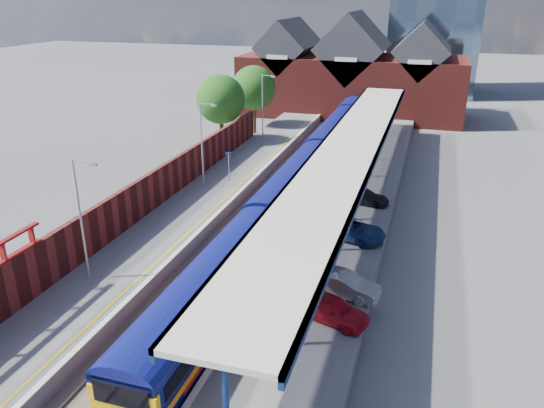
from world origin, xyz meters
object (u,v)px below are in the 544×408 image
Objects in this scene: parked_car_silver at (343,285)px; parked_car_red at (331,308)px; train at (317,156)px; parked_car_dark at (363,196)px; parked_car_blue at (350,229)px; lamp_post_d at (264,103)px; lamp_post_b at (82,213)px; platform_sign at (229,161)px; lamp_post_c at (203,139)px.

parked_car_red is at bearing -174.27° from parked_car_silver.
train is 17.04× the size of parked_car_red.
parked_car_dark is (-0.80, 13.67, -0.09)m from parked_car_silver.
parked_car_silver is 7.24m from parked_car_blue.
lamp_post_d is at bearing 47.93° from parked_car_blue.
lamp_post_b reaches higher than platform_sign.
lamp_post_b is at bearing 148.25° from parked_car_dark.
lamp_post_b is 18.20m from platform_sign.
lamp_post_c reaches higher than train.
parked_car_red is 9.66m from parked_car_blue.
parked_car_silver is 13.69m from parked_car_dark.
parked_car_silver is 0.85× the size of parked_car_blue.
lamp_post_c is (0.00, 16.00, 0.00)m from lamp_post_b.
lamp_post_d reaches higher than parked_car_silver.
lamp_post_d is at bearing 46.98° from parked_car_dark.
parked_car_dark is at bearing -0.14° from lamp_post_c.
parked_car_dark is at bearing -55.09° from train.
lamp_post_d is 1.50× the size of parked_car_blue.
parked_car_blue is at bearing 35.83° from lamp_post_b.
train is 26.37× the size of platform_sign.
lamp_post_b is 16.00m from lamp_post_c.
lamp_post_c reaches higher than parked_car_dark.
parked_car_dark is (13.12, 15.97, -3.43)m from lamp_post_b.
parked_car_blue is at bearing 16.16° from parked_car_silver.
lamp_post_d is 2.80× the size of platform_sign.
lamp_post_b reaches higher than parked_car_silver.
lamp_post_d is (0.00, 32.00, 0.00)m from lamp_post_b.
lamp_post_b is 1.00× the size of lamp_post_d.
platform_sign is (1.36, -14.00, -2.30)m from lamp_post_d.
parked_car_blue is (-0.57, 9.64, -0.01)m from parked_car_red.
lamp_post_b is 20.95m from parked_car_dark.
parked_car_silver is at bearing -74.04° from train.
lamp_post_b is 1.00× the size of lamp_post_c.
train is 14.14× the size of parked_car_blue.
parked_car_red is at bearing -66.86° from lamp_post_d.
platform_sign reaches higher than parked_car_red.
platform_sign is 21.98m from parked_car_red.
parked_car_blue is (13.16, -6.50, -3.34)m from lamp_post_c.
platform_sign is 0.64× the size of parked_car_dark.
lamp_post_c reaches higher than platform_sign.
lamp_post_b is 1.77× the size of parked_car_silver.
lamp_post_d is (0.00, 16.00, 0.00)m from lamp_post_c.
train is 24.96m from lamp_post_b.
platform_sign is at bearing 87.87° from parked_car_dark.
lamp_post_c reaches higher than parked_car_silver.
lamp_post_d reaches higher than parked_car_dark.
lamp_post_d is 21.00m from parked_car_dark.
train is 11.91m from lamp_post_d.
parked_car_red reaches higher than parked_car_dark.
lamp_post_b and lamp_post_c have the same top height.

